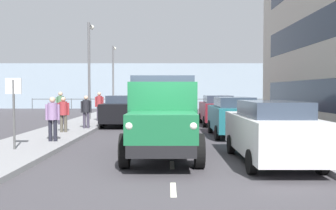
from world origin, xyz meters
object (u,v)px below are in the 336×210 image
(car_white_kerbside_near, at_px, (270,131))
(pedestrian_by_lamp, at_px, (86,109))
(car_black_oppositeside_0, at_px, (122,110))
(pedestrian_couple_a, at_px, (63,112))
(pedestrian_in_dark_coat, at_px, (61,105))
(pedestrian_couple_b, at_px, (99,104))
(pedestrian_with_bag, at_px, (53,115))
(lamp_post_far, at_px, (113,72))
(car_teal_kerbside_1, at_px, (233,116))
(lamp_post_promenade, at_px, (90,62))
(street_sign, at_px, (14,101))
(car_maroon_kerbside_2, at_px, (217,110))
(truck_vintage_green, at_px, (163,119))

(car_white_kerbside_near, height_order, pedestrian_by_lamp, pedestrian_by_lamp)
(car_black_oppositeside_0, distance_m, pedestrian_couple_a, 4.95)
(car_white_kerbside_near, xyz_separation_m, pedestrian_in_dark_coat, (8.73, -9.90, 0.31))
(pedestrian_couple_a, bearing_deg, pedestrian_couple_b, -94.04)
(pedestrian_with_bag, bearing_deg, pedestrian_couple_b, -89.93)
(car_black_oppositeside_0, xyz_separation_m, lamp_post_far, (2.45, -13.05, 2.83))
(car_teal_kerbside_1, xyz_separation_m, pedestrian_in_dark_coat, (8.73, -4.05, 0.31))
(lamp_post_promenade, bearing_deg, car_black_oppositeside_0, 131.04)
(pedestrian_by_lamp, distance_m, street_sign, 6.51)
(car_maroon_kerbside_2, distance_m, pedestrian_couple_a, 8.95)
(car_black_oppositeside_0, xyz_separation_m, pedestrian_in_dark_coat, (3.28, 0.76, 0.31))
(pedestrian_by_lamp, relative_size, lamp_post_promenade, 0.26)
(car_maroon_kerbside_2, height_order, pedestrian_couple_b, pedestrian_couple_b)
(pedestrian_with_bag, xyz_separation_m, lamp_post_promenade, (0.83, -10.23, 2.75))
(car_teal_kerbside_1, distance_m, car_maroon_kerbside_2, 5.18)
(car_white_kerbside_near, relative_size, car_teal_kerbside_1, 1.13)
(lamp_post_far, distance_m, street_sign, 22.39)
(pedestrian_by_lamp, relative_size, lamp_post_far, 0.27)
(car_teal_kerbside_1, xyz_separation_m, street_sign, (7.70, 4.43, 0.79))
(pedestrian_couple_b, xyz_separation_m, lamp_post_far, (0.83, -11.39, 2.54))
(pedestrian_in_dark_coat, bearing_deg, pedestrian_couple_b, -124.57)
(pedestrian_couple_a, relative_size, street_sign, 0.70)
(truck_vintage_green, distance_m, car_maroon_kerbside_2, 10.84)
(lamp_post_promenade, bearing_deg, lamp_post_far, -89.93)
(pedestrian_couple_a, height_order, lamp_post_far, lamp_post_far)
(truck_vintage_green, relative_size, lamp_post_promenade, 0.91)
(pedestrian_couple_b, xyz_separation_m, street_sign, (0.63, 10.90, 0.49))
(car_teal_kerbside_1, relative_size, pedestrian_couple_b, 2.30)
(car_black_oppositeside_0, height_order, pedestrian_in_dark_coat, pedestrian_in_dark_coat)
(car_maroon_kerbside_2, height_order, street_sign, street_sign)
(car_white_kerbside_near, bearing_deg, pedestrian_in_dark_coat, -48.59)
(truck_vintage_green, bearing_deg, car_teal_kerbside_1, -119.74)
(car_white_kerbside_near, height_order, lamp_post_far, lamp_post_far)
(truck_vintage_green, height_order, pedestrian_couple_a, truck_vintage_green)
(car_white_kerbside_near, bearing_deg, street_sign, -10.46)
(pedestrian_in_dark_coat, bearing_deg, car_maroon_kerbside_2, -172.64)
(pedestrian_by_lamp, bearing_deg, pedestrian_with_bag, 87.70)
(car_black_oppositeside_0, bearing_deg, pedestrian_in_dark_coat, 13.05)
(truck_vintage_green, height_order, pedestrian_couple_b, truck_vintage_green)
(truck_vintage_green, height_order, car_teal_kerbside_1, truck_vintage_green)
(car_black_oppositeside_0, bearing_deg, pedestrian_couple_a, 65.48)
(lamp_post_promenade, xyz_separation_m, street_sign, (-0.19, 12.05, -2.17))
(pedestrian_couple_b, bearing_deg, pedestrian_in_dark_coat, 55.43)
(lamp_post_far, bearing_deg, pedestrian_with_bag, 92.37)
(truck_vintage_green, xyz_separation_m, street_sign, (4.72, -0.80, 0.50))
(car_white_kerbside_near, bearing_deg, car_black_oppositeside_0, -62.92)
(pedestrian_with_bag, bearing_deg, truck_vintage_green, 147.22)
(truck_vintage_green, distance_m, lamp_post_promenade, 14.01)
(pedestrian_by_lamp, height_order, pedestrian_in_dark_coat, pedestrian_in_dark_coat)
(lamp_post_far, bearing_deg, street_sign, 90.52)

